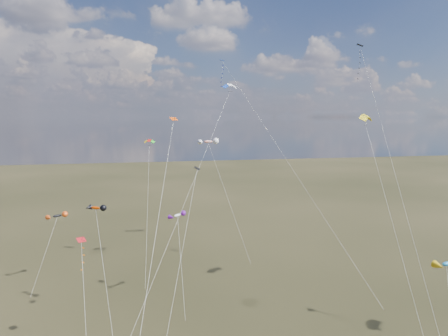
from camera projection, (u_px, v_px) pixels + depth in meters
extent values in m
cube|color=black|center=(360.00, 45.00, 61.04)|extent=(1.27, 1.31, 0.42)
cylinder|color=silver|center=(396.00, 176.00, 51.41)|extent=(2.38, 24.19, 36.90)
cube|color=#0A1D4F|center=(222.00, 60.00, 69.35)|extent=(1.01, 1.00, 0.27)
cylinder|color=silver|center=(293.00, 170.00, 61.62)|extent=(17.47, 24.28, 35.79)
cube|color=#332316|center=(384.00, 310.00, 53.87)|extent=(0.10, 0.10, 0.12)
cube|color=black|center=(197.00, 168.00, 54.44)|extent=(0.99, 1.04, 0.40)
cylinder|color=silver|center=(182.00, 250.00, 49.72)|extent=(5.46, 11.09, 19.02)
cube|color=#AE1319|center=(81.00, 240.00, 43.55)|extent=(1.13, 1.10, 0.35)
cylinder|color=silver|center=(85.00, 314.00, 40.09)|extent=(1.45, 9.10, 12.66)
cube|color=#F04D09|center=(174.00, 119.00, 44.44)|extent=(0.93, 0.89, 0.35)
cylinder|color=silver|center=(152.00, 260.00, 36.80)|extent=(5.94, 17.88, 25.77)
cylinder|color=silver|center=(394.00, 221.00, 49.77)|extent=(0.72, 15.79, 26.14)
cylinder|color=silver|center=(187.00, 194.00, 54.16)|extent=(16.98, 22.03, 31.15)
cylinder|color=silver|center=(147.00, 210.00, 65.16)|extent=(1.42, 12.26, 21.91)
cube|color=#332316|center=(145.00, 289.00, 60.45)|extent=(0.10, 0.10, 0.12)
ellipsoid|color=black|center=(57.00, 216.00, 61.77)|extent=(2.81, 2.36, 0.98)
cylinder|color=silver|center=(44.00, 256.00, 59.63)|extent=(3.28, 5.17, 10.76)
cube|color=#332316|center=(30.00, 298.00, 57.48)|extent=(0.10, 0.10, 0.12)
ellipsoid|color=#F23E00|center=(96.00, 208.00, 52.19)|extent=(2.82, 2.33, 0.94)
cylinder|color=silver|center=(104.00, 272.00, 48.97)|extent=(2.43, 9.02, 14.16)
ellipsoid|color=silver|center=(178.00, 215.00, 56.34)|extent=(2.52, 2.31, 0.87)
cylinder|color=silver|center=(181.00, 266.00, 53.63)|extent=(0.20, 7.21, 12.20)
cube|color=#332316|center=(185.00, 321.00, 50.92)|extent=(0.10, 0.10, 0.12)
ellipsoid|color=red|center=(208.00, 142.00, 81.73)|extent=(3.56, 1.46, 1.39)
cylinder|color=silver|center=(228.00, 199.00, 76.20)|extent=(5.08, 15.21, 20.98)
cube|color=#332316|center=(251.00, 264.00, 70.66)|extent=(0.10, 0.10, 0.12)
ellipsoid|color=#1770B6|center=(447.00, 264.00, 36.50)|extent=(2.15, 1.16, 0.96)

